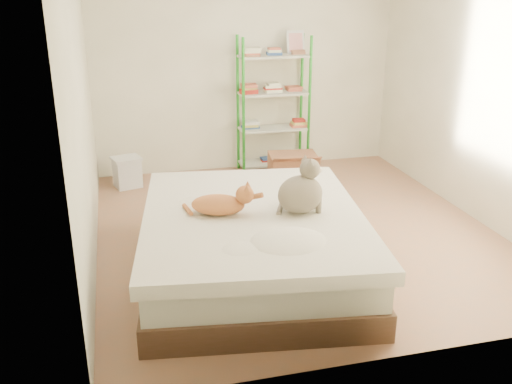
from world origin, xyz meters
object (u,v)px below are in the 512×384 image
object	(u,v)px
cardboard_box	(293,170)
orange_cat	(218,202)
grey_cat	(300,186)
white_bin	(127,172)
bed	(253,244)
shelf_unit	(274,101)

from	to	relation	value
cardboard_box	orange_cat	bearing A→B (deg)	-115.38
grey_cat	white_bin	bearing A→B (deg)	21.45
white_bin	grey_cat	bearing A→B (deg)	-62.76
cardboard_box	grey_cat	bearing A→B (deg)	-98.99
bed	orange_cat	xyz separation A→B (m)	(-0.28, 0.04, 0.38)
grey_cat	cardboard_box	world-z (taller)	grey_cat
orange_cat	cardboard_box	world-z (taller)	orange_cat
shelf_unit	grey_cat	bearing A→B (deg)	-101.37
bed	white_bin	size ratio (longest dim) A/B	6.34
shelf_unit	white_bin	xyz separation A→B (m)	(-1.86, -0.21, -0.71)
orange_cat	shelf_unit	size ratio (longest dim) A/B	0.29
orange_cat	bed	bearing A→B (deg)	9.69
orange_cat	grey_cat	world-z (taller)	grey_cat
orange_cat	cardboard_box	xyz separation A→B (m)	(1.26, 1.96, -0.47)
orange_cat	white_bin	distance (m)	2.54
grey_cat	cardboard_box	xyz separation A→B (m)	(0.61, 2.08, -0.59)
bed	cardboard_box	world-z (taller)	bed
orange_cat	grey_cat	xyz separation A→B (m)	(0.65, -0.13, 0.12)
cardboard_box	bed	bearing A→B (deg)	-108.80
cardboard_box	white_bin	xyz separation A→B (m)	(-1.92, 0.45, -0.01)
shelf_unit	cardboard_box	size ratio (longest dim) A/B	2.87
bed	shelf_unit	bearing A→B (deg)	78.83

